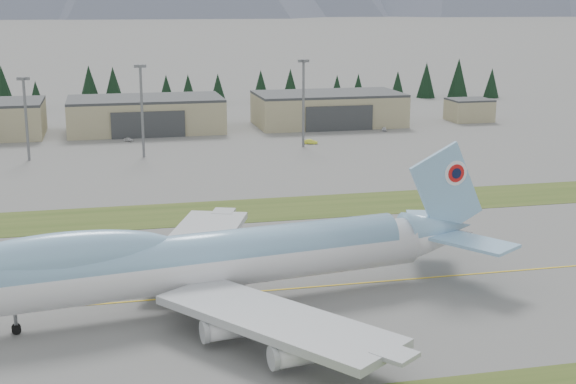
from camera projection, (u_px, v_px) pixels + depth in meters
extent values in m
plane|color=slate|center=(309.00, 287.00, 116.07)|extent=(7000.00, 7000.00, 0.00)
cube|color=#374E1B|center=(253.00, 210.00, 158.73)|extent=(400.00, 18.00, 0.08)
cube|color=yellow|center=(309.00, 287.00, 116.07)|extent=(400.00, 0.40, 0.02)
cylinder|color=white|center=(217.00, 263.00, 107.90)|extent=(58.87, 15.14, 6.79)
cylinder|color=#86B7DC|center=(209.00, 255.00, 107.24)|extent=(54.66, 14.02, 6.27)
ellipsoid|color=#86B7DC|center=(63.00, 257.00, 100.17)|extent=(29.36, 9.86, 6.27)
cone|color=white|center=(438.00, 237.00, 120.01)|extent=(13.36, 8.39, 6.65)
cone|color=#86B7DC|center=(439.00, 228.00, 119.72)|extent=(12.24, 7.65, 6.06)
cube|color=#86B7DC|center=(446.00, 190.00, 118.73)|extent=(12.61, 2.44, 14.42)
cylinder|color=white|center=(453.00, 172.00, 118.96)|extent=(3.75, 0.75, 3.76)
cylinder|color=red|center=(453.00, 172.00, 119.06)|extent=(2.72, 0.60, 2.72)
cylinder|color=#0C1433|center=(452.00, 172.00, 119.15)|extent=(1.58, 0.43, 1.57)
cube|color=#86B7DC|center=(429.00, 221.00, 126.29)|extent=(9.31, 12.81, 0.48)
cube|color=#86B7DC|center=(474.00, 242.00, 114.92)|extent=(11.54, 13.05, 0.48)
cube|color=#ABAFB3|center=(199.00, 240.00, 124.70)|extent=(19.92, 32.85, 1.04)
cube|color=#ABAFB3|center=(276.00, 320.00, 93.44)|extent=(26.54, 31.14, 1.04)
cylinder|color=white|center=(175.00, 264.00, 119.68)|extent=(5.75, 3.37, 2.61)
cylinder|color=white|center=(192.00, 242.00, 130.29)|extent=(5.75, 3.37, 2.61)
cylinder|color=white|center=(226.00, 329.00, 96.00)|extent=(5.75, 3.37, 2.61)
cylinder|color=white|center=(296.00, 354.00, 88.99)|extent=(5.75, 3.37, 2.61)
cylinder|color=slate|center=(16.00, 324.00, 99.84)|extent=(0.52, 0.52, 2.51)
cylinder|color=slate|center=(200.00, 290.00, 111.28)|extent=(0.66, 0.66, 2.72)
cylinder|color=slate|center=(213.00, 305.00, 105.60)|extent=(0.66, 0.66, 2.72)
cylinder|color=slate|center=(236.00, 285.00, 113.12)|extent=(0.66, 0.66, 2.72)
cylinder|color=slate|center=(250.00, 300.00, 107.43)|extent=(0.66, 0.66, 2.72)
cylinder|color=black|center=(17.00, 330.00, 99.62)|extent=(1.19, 0.53, 1.15)
cylinder|color=black|center=(16.00, 328.00, 100.37)|extent=(1.19, 0.53, 1.15)
cylinder|color=black|center=(200.00, 295.00, 111.45)|extent=(1.32, 0.70, 1.25)
cylinder|color=black|center=(213.00, 311.00, 105.77)|extent=(1.32, 0.70, 1.25)
cylinder|color=black|center=(236.00, 290.00, 113.29)|extent=(1.32, 0.70, 1.25)
cylinder|color=black|center=(250.00, 305.00, 107.60)|extent=(1.32, 0.70, 1.25)
cube|color=#99916B|center=(146.00, 116.00, 253.84)|extent=(48.00, 26.00, 10.00)
cube|color=#323537|center=(145.00, 99.00, 252.58)|extent=(48.00, 26.00, 0.80)
cube|color=#323537|center=(148.00, 125.00, 241.46)|extent=(22.08, 0.60, 8.00)
cube|color=#99916B|center=(328.00, 110.00, 266.88)|extent=(48.00, 26.00, 10.00)
cube|color=#323537|center=(328.00, 94.00, 265.62)|extent=(48.00, 26.00, 0.80)
cube|color=#323537|center=(339.00, 118.00, 254.50)|extent=(22.08, 0.60, 8.00)
cube|color=#99916B|center=(469.00, 111.00, 276.20)|extent=(14.00, 12.00, 7.00)
cube|color=#323537|center=(470.00, 100.00, 275.31)|extent=(14.00, 12.00, 0.60)
cylinder|color=slate|center=(26.00, 121.00, 206.16)|extent=(0.70, 0.70, 20.75)
cube|color=slate|center=(23.00, 79.00, 203.65)|extent=(3.20, 3.20, 0.80)
cylinder|color=slate|center=(142.00, 113.00, 210.21)|extent=(0.70, 0.70, 23.55)
cube|color=slate|center=(140.00, 66.00, 207.38)|extent=(3.20, 3.20, 0.80)
cylinder|color=slate|center=(303.00, 105.00, 225.44)|extent=(0.70, 0.70, 23.75)
cube|color=slate|center=(304.00, 61.00, 222.59)|extent=(3.20, 3.20, 0.80)
imported|color=silver|center=(128.00, 141.00, 236.29)|extent=(2.96, 3.63, 1.16)
imported|color=#E0EA3A|center=(310.00, 144.00, 232.28)|extent=(4.33, 2.79, 1.35)
imported|color=silver|center=(384.00, 131.00, 255.39)|extent=(2.63, 3.92, 1.05)
cone|color=black|center=(2.00, 88.00, 301.82)|extent=(9.45, 9.45, 16.87)
cone|color=black|center=(36.00, 96.00, 301.58)|extent=(6.31, 6.31, 11.26)
cone|color=black|center=(89.00, 86.00, 309.01)|extent=(9.19, 9.19, 16.41)
cone|color=black|center=(113.00, 87.00, 310.66)|extent=(8.78, 8.78, 15.68)
cone|color=black|center=(166.00, 90.00, 317.81)|extent=(6.73, 6.73, 12.01)
cone|color=black|center=(188.00, 90.00, 317.39)|extent=(6.87, 6.87, 12.27)
cone|color=black|center=(218.00, 88.00, 323.19)|extent=(6.72, 6.72, 12.01)
cone|color=black|center=(261.00, 86.00, 325.61)|extent=(7.43, 7.43, 13.26)
cone|color=black|center=(290.00, 85.00, 327.51)|extent=(7.59, 7.59, 13.56)
cone|color=black|center=(337.00, 88.00, 327.37)|extent=(6.21, 6.21, 11.09)
cone|color=black|center=(358.00, 88.00, 328.46)|extent=(6.42, 6.42, 11.47)
cone|color=black|center=(398.00, 85.00, 336.73)|extent=(6.65, 6.65, 11.87)
cone|color=black|center=(426.00, 80.00, 341.81)|extent=(8.42, 8.42, 15.04)
cone|color=black|center=(458.00, 78.00, 342.27)|extent=(9.33, 9.33, 16.66)
cone|color=black|center=(492.00, 83.00, 342.17)|extent=(7.02, 7.02, 12.53)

